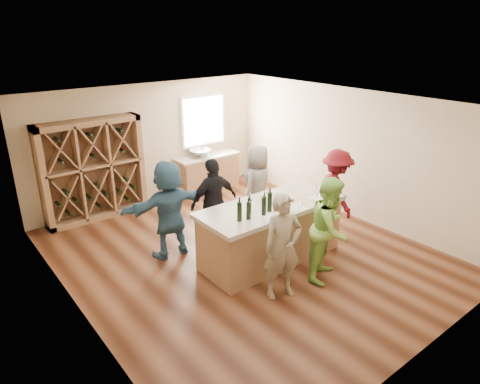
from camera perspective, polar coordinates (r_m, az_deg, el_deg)
floor at (r=8.17m, az=0.33°, el=-8.42°), size 6.00×7.00×0.10m
ceiling at (r=7.19m, az=0.37°, el=12.07°), size 6.00×7.00×0.10m
wall_back at (r=10.44m, az=-12.01°, el=6.43°), size 6.00×0.10×2.80m
wall_front at (r=5.52m, az=24.38°, el=-8.99°), size 6.00×0.10×2.80m
wall_left at (r=6.27m, az=-22.03°, el=-4.93°), size 0.10×7.00×2.80m
wall_right at (r=9.67m, az=14.65°, el=5.01°), size 0.10×7.00×2.80m
window_frame at (r=11.02m, az=-4.93°, el=9.46°), size 1.30×0.06×1.30m
window_pane at (r=10.99m, az=-4.83°, el=9.43°), size 1.18×0.01×1.18m
wine_rack at (r=9.72m, az=-18.99°, el=2.76°), size 2.20×0.45×2.20m
back_counter_base at (r=11.10m, az=-4.37°, el=2.49°), size 1.60×0.58×0.86m
back_counter_top at (r=10.96m, az=-4.44°, el=4.77°), size 1.70×0.62×0.06m
sink at (r=10.82m, az=-5.33°, el=5.20°), size 0.54×0.54×0.19m
faucet at (r=10.95m, az=-5.87°, el=5.68°), size 0.02×0.02×0.30m
tasting_counter_base at (r=7.77m, az=4.15°, el=-5.55°), size 2.60×1.00×1.00m
tasting_counter_top at (r=7.54m, az=4.26°, el=-1.89°), size 2.72×1.12×0.08m
wine_bottle_a at (r=6.81m, az=-0.07°, el=-2.62°), size 0.09×0.09×0.32m
wine_bottle_b at (r=6.88m, az=1.14°, el=-2.47°), size 0.09×0.09×0.30m
wine_bottle_c at (r=7.08m, az=1.29°, el=-1.92°), size 0.08×0.08×0.26m
wine_bottle_d at (r=7.03m, az=3.20°, el=-1.85°), size 0.08×0.08×0.33m
wine_bottle_e at (r=7.18m, az=3.98°, el=-1.31°), size 0.10×0.10×0.34m
wine_glass_a at (r=7.01m, az=5.43°, el=-2.72°), size 0.08×0.08×0.16m
wine_glass_b at (r=7.28m, az=7.85°, el=-1.83°), size 0.07×0.07×0.18m
wine_glass_c at (r=7.63m, az=10.36°, el=-0.87°), size 0.08×0.08×0.18m
wine_glass_d at (r=7.69m, az=7.13°, el=-0.43°), size 0.08×0.08×0.19m
wine_glass_e at (r=7.97m, az=10.31°, el=0.09°), size 0.07×0.07×0.17m
tasting_menu_a at (r=7.02m, az=3.93°, el=-3.36°), size 0.29×0.35×0.00m
tasting_menu_b at (r=7.42m, az=7.62°, el=-2.09°), size 0.26×0.33×0.00m
tasting_menu_c at (r=7.87m, az=10.50°, el=-0.88°), size 0.25×0.33×0.00m
person_near_left at (r=6.61m, az=5.70°, el=-7.25°), size 0.73×0.62×1.71m
person_near_right at (r=7.20m, az=11.89°, el=-4.83°), size 0.98×0.80×1.78m
person_server at (r=8.79m, az=12.64°, el=-0.04°), size 0.96×1.25×1.76m
person_far_mid at (r=8.20m, az=-3.49°, el=-1.28°), size 1.02×0.55×1.72m
person_far_right at (r=8.93m, az=2.35°, el=0.81°), size 1.00×0.82×1.75m
person_far_left at (r=7.82m, az=-9.44°, el=-2.26°), size 1.73×0.71×1.83m
wine_glass_f at (r=7.60m, az=2.99°, el=-0.62°), size 0.07×0.07×0.18m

